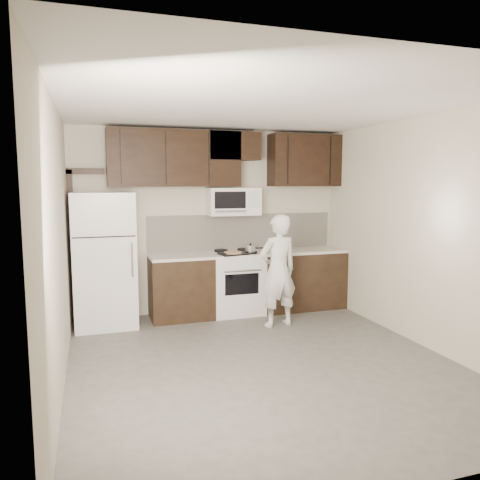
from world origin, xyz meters
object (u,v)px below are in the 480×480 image
microwave (233,202)px  person (278,271)px  stove (236,283)px  refrigerator (104,260)px

microwave → person: (0.36, -0.89, -0.89)m
microwave → stove: bearing=-89.9°
refrigerator → microwave: bearing=5.1°
microwave → person: microwave is taller
refrigerator → person: (2.21, -0.72, -0.14)m
stove → refrigerator: 1.90m
stove → person: bearing=-65.1°
stove → microwave: microwave is taller
stove → microwave: bearing=90.1°
refrigerator → person: bearing=-18.0°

